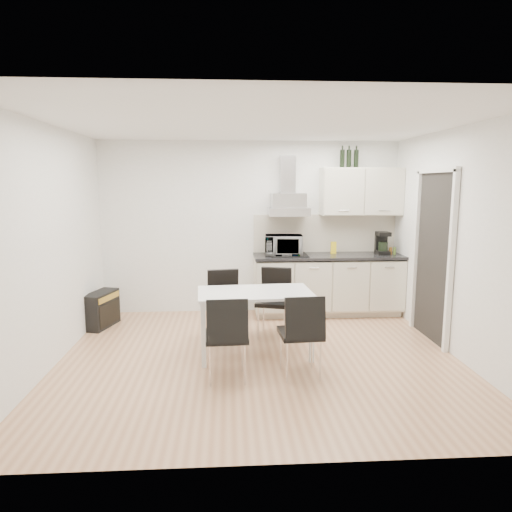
{
  "coord_description": "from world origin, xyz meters",
  "views": [
    {
      "loc": [
        -0.34,
        -4.94,
        1.97
      ],
      "look_at": [
        -0.01,
        0.51,
        1.1
      ],
      "focal_mm": 32.0,
      "sensor_mm": 36.0,
      "label": 1
    }
  ],
  "objects": [
    {
      "name": "wall_right",
      "position": [
        2.25,
        0.0,
        1.3
      ],
      "size": [
        0.1,
        4.0,
        2.6
      ],
      "primitive_type": "cube",
      "color": "white",
      "rests_on": "ground"
    },
    {
      "name": "dining_table",
      "position": [
        -0.04,
        0.13,
        0.66
      ],
      "size": [
        1.33,
        0.82,
        0.75
      ],
      "rotation": [
        0.0,
        0.0,
        0.06
      ],
      "color": "white",
      "rests_on": "ground"
    },
    {
      "name": "kitchenette",
      "position": [
        1.18,
        1.73,
        0.83
      ],
      "size": [
        2.22,
        0.64,
        2.52
      ],
      "color": "beige",
      "rests_on": "ground"
    },
    {
      "name": "doorway",
      "position": [
        2.21,
        0.55,
        1.05
      ],
      "size": [
        0.08,
        1.04,
        2.1
      ],
      "primitive_type": "cube",
      "color": "white",
      "rests_on": "ground"
    },
    {
      "name": "guitar_amp",
      "position": [
        -2.11,
        1.3,
        0.25
      ],
      "size": [
        0.4,
        0.63,
        0.49
      ],
      "rotation": [
        0.0,
        0.0,
        -0.28
      ],
      "color": "black",
      "rests_on": "ground"
    },
    {
      "name": "wall_back",
      "position": [
        0.0,
        2.0,
        1.3
      ],
      "size": [
        4.5,
        0.1,
        2.6
      ],
      "primitive_type": "cube",
      "color": "white",
      "rests_on": "ground"
    },
    {
      "name": "wall_front",
      "position": [
        0.0,
        -2.0,
        1.3
      ],
      "size": [
        4.5,
        0.1,
        2.6
      ],
      "primitive_type": "cube",
      "color": "white",
      "rests_on": "ground"
    },
    {
      "name": "chair_far_left",
      "position": [
        -0.39,
        0.65,
        0.44
      ],
      "size": [
        0.51,
        0.56,
        0.88
      ],
      "primitive_type": null,
      "rotation": [
        0.0,
        0.0,
        3.29
      ],
      "color": "black",
      "rests_on": "ground"
    },
    {
      "name": "chair_near_right",
      "position": [
        0.39,
        -0.49,
        0.44
      ],
      "size": [
        0.47,
        0.53,
        0.88
      ],
      "primitive_type": null,
      "rotation": [
        0.0,
        0.0,
        0.07
      ],
      "color": "black",
      "rests_on": "ground"
    },
    {
      "name": "ground",
      "position": [
        0.0,
        0.0,
        0.0
      ],
      "size": [
        4.5,
        4.5,
        0.0
      ],
      "primitive_type": "plane",
      "color": "tan",
      "rests_on": "ground"
    },
    {
      "name": "floor_speaker",
      "position": [
        -0.34,
        1.9,
        0.16
      ],
      "size": [
        0.24,
        0.22,
        0.31
      ],
      "primitive_type": "cube",
      "rotation": [
        0.0,
        0.0,
        0.36
      ],
      "color": "black",
      "rests_on": "ground"
    },
    {
      "name": "chair_near_left",
      "position": [
        -0.37,
        -0.54,
        0.44
      ],
      "size": [
        0.46,
        0.52,
        0.88
      ],
      "primitive_type": null,
      "rotation": [
        0.0,
        0.0,
        0.04
      ],
      "color": "black",
      "rests_on": "ground"
    },
    {
      "name": "wall_left",
      "position": [
        -2.25,
        0.0,
        1.3
      ],
      "size": [
        0.1,
        4.0,
        2.6
      ],
      "primitive_type": "cube",
      "color": "white",
      "rests_on": "ground"
    },
    {
      "name": "chair_far_right",
      "position": [
        0.24,
        0.75,
        0.44
      ],
      "size": [
        0.56,
        0.6,
        0.88
      ],
      "primitive_type": null,
      "rotation": [
        0.0,
        0.0,
        2.86
      ],
      "color": "black",
      "rests_on": "ground"
    },
    {
      "name": "ceiling",
      "position": [
        0.0,
        0.0,
        2.6
      ],
      "size": [
        4.5,
        4.5,
        0.0
      ],
      "primitive_type": "plane",
      "color": "white",
      "rests_on": "wall_back"
    }
  ]
}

